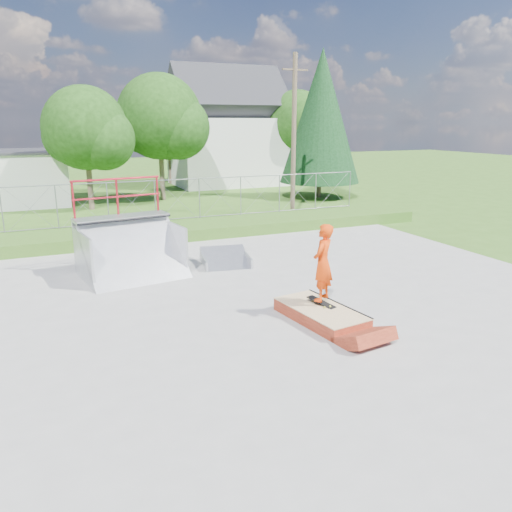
% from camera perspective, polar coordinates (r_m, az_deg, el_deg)
% --- Properties ---
extents(ground, '(120.00, 120.00, 0.00)m').
position_cam_1_polar(ground, '(12.80, -1.02, -6.54)').
color(ground, '#355F1B').
rests_on(ground, ground).
extents(concrete_pad, '(20.00, 16.00, 0.04)m').
position_cam_1_polar(concrete_pad, '(12.79, -1.02, -6.46)').
color(concrete_pad, gray).
rests_on(concrete_pad, ground).
extents(grass_berm, '(24.00, 3.00, 0.50)m').
position_cam_1_polar(grass_berm, '(21.47, -10.72, 2.79)').
color(grass_berm, '#355F1B').
rests_on(grass_berm, ground).
extents(grind_box, '(1.49, 2.55, 0.36)m').
position_cam_1_polar(grind_box, '(12.31, 7.38, -6.66)').
color(grind_box, maroon).
rests_on(grind_box, concrete_pad).
extents(quarter_pipe, '(3.32, 2.94, 2.97)m').
position_cam_1_polar(quarter_pipe, '(15.86, -14.09, 2.87)').
color(quarter_pipe, '#ADB0B6').
rests_on(quarter_pipe, concrete_pad).
extents(flat_bank_ramp, '(1.79, 1.87, 0.47)m').
position_cam_1_polar(flat_bank_ramp, '(16.92, -3.51, -0.31)').
color(flat_bank_ramp, '#ADB0B6').
rests_on(flat_bank_ramp, concrete_pad).
extents(skateboard, '(0.48, 0.82, 0.13)m').
position_cam_1_polar(skateboard, '(12.46, 7.48, -5.29)').
color(skateboard, black).
rests_on(skateboard, grind_box).
extents(skater, '(0.83, 0.78, 1.90)m').
position_cam_1_polar(skater, '(12.17, 7.63, -1.10)').
color(skater, '#E83C09').
rests_on(skater, grind_box).
extents(chain_link_fence, '(20.00, 0.06, 1.80)m').
position_cam_1_polar(chain_link_fence, '(22.23, -11.44, 6.18)').
color(chain_link_fence, gray).
rests_on(chain_link_fence, grass_berm).
extents(gable_house, '(8.40, 6.08, 8.94)m').
position_cam_1_polar(gable_house, '(39.41, -3.38, 13.74)').
color(gable_house, silver).
rests_on(gable_house, ground).
extents(utility_pole, '(0.24, 0.24, 8.00)m').
position_cam_1_polar(utility_pole, '(25.97, 4.34, 13.43)').
color(utility_pole, brown).
rests_on(utility_pole, ground).
extents(tree_left_near, '(4.76, 4.48, 6.65)m').
position_cam_1_polar(tree_left_near, '(28.99, -18.39, 13.37)').
color(tree_left_near, brown).
rests_on(tree_left_near, ground).
extents(tree_center, '(5.44, 5.12, 7.60)m').
position_cam_1_polar(tree_center, '(31.68, -10.38, 15.05)').
color(tree_center, brown).
rests_on(tree_center, ground).
extents(tree_right_far, '(5.10, 4.80, 7.12)m').
position_cam_1_polar(tree_right_far, '(39.57, 5.16, 14.73)').
color(tree_right_far, brown).
rests_on(tree_right_far, ground).
extents(tree_back_mid, '(4.08, 3.84, 5.70)m').
position_cam_1_polar(tree_back_mid, '(40.08, -9.54, 13.29)').
color(tree_back_mid, brown).
rests_on(tree_back_mid, ground).
extents(conifer_tree, '(5.04, 5.04, 9.10)m').
position_cam_1_polar(conifer_tree, '(32.52, 7.45, 15.51)').
color(conifer_tree, brown).
rests_on(conifer_tree, ground).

